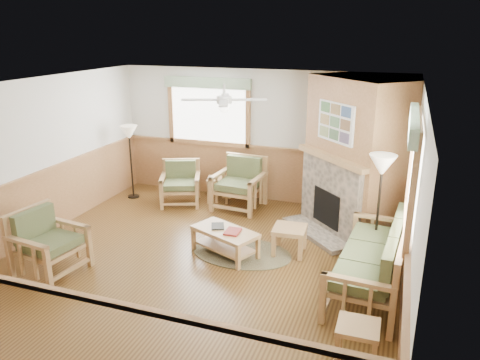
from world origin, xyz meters
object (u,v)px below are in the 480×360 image
(floor_lamp_left, at_px, (131,162))
(end_table_sofa, at_px, (357,345))
(armchair_back_left, at_px, (180,184))
(armchair_back_right, at_px, (239,184))
(floor_lamp_right, at_px, (378,211))
(armchair_left, at_px, (49,242))
(coffee_table, at_px, (225,242))
(end_table_chairs, at_px, (218,189))
(sofa, at_px, (371,257))
(footstool, at_px, (289,240))

(floor_lamp_left, bearing_deg, end_table_sofa, -36.55)
(armchair_back_left, distance_m, floor_lamp_left, 1.19)
(armchair_back_right, xyz_separation_m, floor_lamp_right, (2.75, -1.51, 0.36))
(armchair_back_left, bearing_deg, armchair_left, -121.32)
(floor_lamp_left, height_order, floor_lamp_right, floor_lamp_right)
(armchair_back_right, height_order, coffee_table, armchair_back_right)
(floor_lamp_left, bearing_deg, end_table_chairs, 12.39)
(sofa, xyz_separation_m, floor_lamp_right, (0.00, 0.80, 0.38))
(armchair_back_left, bearing_deg, floor_lamp_left, 157.88)
(armchair_back_right, relative_size, armchair_left, 1.07)
(sofa, bearing_deg, floor_lamp_right, -175.87)
(sofa, height_order, armchair_back_left, sofa)
(armchair_back_right, relative_size, end_table_chairs, 2.03)
(armchair_left, bearing_deg, floor_lamp_left, 18.18)
(footstool, relative_size, floor_lamp_right, 0.29)
(footstool, xyz_separation_m, floor_lamp_right, (1.31, 0.09, 0.65))
(armchair_back_left, bearing_deg, footstool, -50.31)
(coffee_table, xyz_separation_m, end_table_chairs, (-1.02, 2.24, 0.04))
(floor_lamp_left, bearing_deg, armchair_left, -79.40)
(end_table_chairs, distance_m, footstool, 2.70)
(sofa, height_order, end_table_chairs, sofa)
(armchair_back_left, distance_m, end_table_chairs, 0.81)
(armchair_back_left, relative_size, floor_lamp_left, 0.55)
(armchair_left, distance_m, coffee_table, 2.63)
(armchair_back_left, xyz_separation_m, end_table_sofa, (3.96, -3.78, -0.18))
(armchair_back_right, xyz_separation_m, end_table_chairs, (-0.54, 0.24, -0.26))
(floor_lamp_right, bearing_deg, coffee_table, -167.65)
(sofa, bearing_deg, armchair_back_left, -114.28)
(armchair_left, bearing_deg, coffee_table, -50.83)
(armchair_left, xyz_separation_m, end_table_chairs, (1.21, 3.62, -0.22))
(armchair_back_left, bearing_deg, floor_lamp_right, -40.56)
(footstool, distance_m, floor_lamp_right, 1.47)
(floor_lamp_right, bearing_deg, sofa, -90.00)
(end_table_chairs, bearing_deg, end_table_sofa, -51.82)
(sofa, relative_size, armchair_left, 2.27)
(coffee_table, distance_m, floor_lamp_right, 2.41)
(end_table_sofa, distance_m, floor_lamp_left, 6.37)
(armchair_back_left, distance_m, armchair_back_right, 1.23)
(armchair_back_left, distance_m, coffee_table, 2.51)
(sofa, distance_m, coffee_table, 2.30)
(sofa, distance_m, footstool, 1.51)
(coffee_table, bearing_deg, armchair_back_right, 126.62)
(armchair_back_right, xyz_separation_m, armchair_left, (-1.75, -3.38, -0.03))
(end_table_chairs, xyz_separation_m, end_table_sofa, (3.29, -4.18, -0.00))
(floor_lamp_left, bearing_deg, armchair_back_left, -0.28)
(end_table_sofa, bearing_deg, end_table_chairs, 128.18)
(coffee_table, distance_m, end_table_chairs, 2.46)
(end_table_sofa, bearing_deg, coffee_table, 139.46)
(armchair_back_left, height_order, end_table_chairs, armchair_back_left)
(footstool, bearing_deg, armchair_back_right, 131.89)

